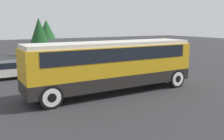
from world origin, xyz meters
TOP-DOWN VIEW (x-y plane):
  - ground_plane at (0.00, 0.00)m, footprint 120.00×120.00m
  - tour_bus at (0.10, 0.00)m, footprint 10.50×2.51m
  - parked_car_near at (-4.27, 7.56)m, footprint 4.51×1.97m
  - parked_car_mid at (5.56, 6.66)m, footprint 4.12×1.81m
  - tree_left at (3.86, 27.25)m, footprint 2.91×2.91m
  - tree_center at (1.06, 20.93)m, footprint 2.35×2.35m

SIDE VIEW (x-z plane):
  - ground_plane at x=0.00m, z-range 0.00..0.00m
  - parked_car_near at x=-4.27m, z-range 0.01..1.32m
  - parked_car_mid at x=5.56m, z-range 0.00..1.38m
  - tour_bus at x=0.10m, z-range 0.33..3.43m
  - tree_left at x=3.86m, z-range 0.88..5.70m
  - tree_center at x=1.06m, z-range 0.84..5.84m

